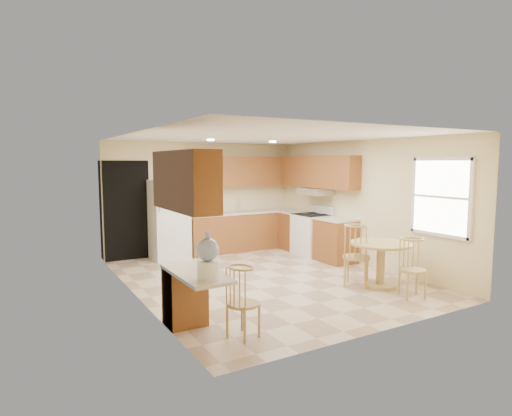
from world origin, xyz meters
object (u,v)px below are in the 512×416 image
dining_table (381,258)px  chair_table_a (361,250)px  stove (312,234)px  chair_table_b (418,264)px  chair_desk (247,296)px  water_crock (208,258)px  refrigerator (169,220)px

dining_table → chair_table_a: 0.37m
stove → dining_table: bearing=-101.6°
dining_table → chair_table_b: 0.74m
chair_desk → chair_table_a: bearing=87.3°
chair_table_b → chair_desk: bearing=24.7°
chair_desk → dining_table: bearing=82.8°
chair_table_a → water_crock: 3.23m
water_crock → refrigerator: bearing=76.8°
chair_table_a → chair_desk: (-2.65, -0.91, -0.11)m
chair_table_b → refrigerator: bearing=-38.2°
chair_table_b → chair_desk: 2.95m
water_crock → dining_table: bearing=11.4°
refrigerator → chair_table_b: bearing=-62.5°
refrigerator → chair_desk: 4.58m
dining_table → refrigerator: bearing=121.9°
dining_table → chair_table_b: bearing=-90.0°
stove → chair_table_a: bearing=-109.0°
dining_table → water_crock: 3.51m
chair_desk → water_crock: water_crock is taller
chair_table_b → chair_desk: (-2.95, -0.02, -0.03)m
water_crock → chair_table_b: bearing=-0.9°
refrigerator → chair_table_a: (2.05, -3.62, -0.22)m
stove → water_crock: bearing=-140.5°
stove → chair_table_b: stove is taller
refrigerator → chair_table_a: size_ratio=1.65×
stove → chair_table_b: bearing=-99.1°
dining_table → water_crock: water_crock is taller
chair_desk → water_crock: 0.67m
chair_table_b → chair_desk: size_ratio=1.06×
water_crock → chair_desk: bearing=-9.0°
chair_table_a → chair_table_b: 0.94m
refrigerator → chair_desk: size_ratio=1.99×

